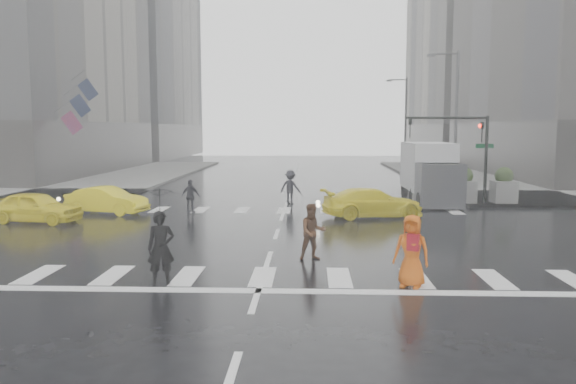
{
  "coord_description": "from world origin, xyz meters",
  "views": [
    {
      "loc": [
        1.23,
        -20.35,
        3.88
      ],
      "look_at": [
        0.34,
        2.0,
        1.34
      ],
      "focal_mm": 35.0,
      "sensor_mm": 36.0,
      "label": 1
    }
  ],
  "objects_px": {
    "traffic_signal_pole": "(466,142)",
    "box_truck": "(431,171)",
    "taxi_front": "(36,207)",
    "pedestrian_brown": "(313,232)",
    "taxi_mid": "(107,200)",
    "pedestrian_orange": "(412,251)"
  },
  "relations": [
    {
      "from": "traffic_signal_pole",
      "to": "taxi_mid",
      "type": "xyz_separation_m",
      "value": [
        -17.04,
        -3.36,
        -2.6
      ]
    },
    {
      "from": "box_truck",
      "to": "taxi_front",
      "type": "bearing_deg",
      "value": -159.21
    },
    {
      "from": "pedestrian_brown",
      "to": "pedestrian_orange",
      "type": "distance_m",
      "value": 3.69
    },
    {
      "from": "taxi_front",
      "to": "box_truck",
      "type": "bearing_deg",
      "value": -59.72
    },
    {
      "from": "traffic_signal_pole",
      "to": "pedestrian_orange",
      "type": "distance_m",
      "value": 15.9
    },
    {
      "from": "traffic_signal_pole",
      "to": "pedestrian_orange",
      "type": "height_order",
      "value": "traffic_signal_pole"
    },
    {
      "from": "pedestrian_brown",
      "to": "taxi_front",
      "type": "xyz_separation_m",
      "value": [
        -11.41,
        6.14,
        -0.19
      ]
    },
    {
      "from": "taxi_mid",
      "to": "box_truck",
      "type": "bearing_deg",
      "value": -59.68
    },
    {
      "from": "traffic_signal_pole",
      "to": "box_truck",
      "type": "bearing_deg",
      "value": 146.89
    },
    {
      "from": "taxi_mid",
      "to": "pedestrian_orange",
      "type": "bearing_deg",
      "value": -119.56
    },
    {
      "from": "taxi_mid",
      "to": "box_truck",
      "type": "distance_m",
      "value": 16.16
    },
    {
      "from": "traffic_signal_pole",
      "to": "pedestrian_brown",
      "type": "bearing_deg",
      "value": -122.64
    },
    {
      "from": "taxi_front",
      "to": "box_truck",
      "type": "relative_size",
      "value": 0.64
    },
    {
      "from": "taxi_front",
      "to": "box_truck",
      "type": "height_order",
      "value": "box_truck"
    },
    {
      "from": "traffic_signal_pole",
      "to": "pedestrian_brown",
      "type": "relative_size",
      "value": 2.69
    },
    {
      "from": "taxi_front",
      "to": "pedestrian_orange",
      "type": "bearing_deg",
      "value": -113.92
    },
    {
      "from": "traffic_signal_pole",
      "to": "taxi_mid",
      "type": "height_order",
      "value": "traffic_signal_pole"
    },
    {
      "from": "taxi_mid",
      "to": "pedestrian_brown",
      "type": "bearing_deg",
      "value": -118.07
    },
    {
      "from": "taxi_front",
      "to": "traffic_signal_pole",
      "type": "bearing_deg",
      "value": -63.91
    },
    {
      "from": "pedestrian_orange",
      "to": "box_truck",
      "type": "distance_m",
      "value": 16.26
    },
    {
      "from": "traffic_signal_pole",
      "to": "taxi_front",
      "type": "distance_m",
      "value": 20.14
    },
    {
      "from": "traffic_signal_pole",
      "to": "taxi_mid",
      "type": "relative_size",
      "value": 1.2
    }
  ]
}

